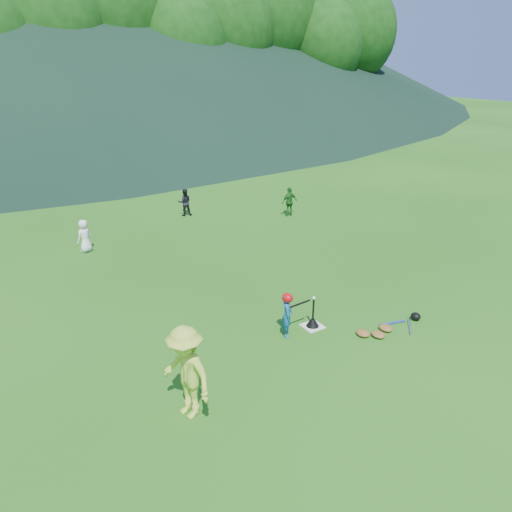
{
  "coord_description": "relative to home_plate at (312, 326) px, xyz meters",
  "views": [
    {
      "loc": [
        -6.37,
        -7.9,
        5.82
      ],
      "look_at": [
        0.0,
        2.5,
        0.9
      ],
      "focal_mm": 35.0,
      "sensor_mm": 36.0,
      "label": 1
    }
  ],
  "objects": [
    {
      "name": "equipment_pile",
      "position": [
        1.32,
        -1.02,
        0.06
      ],
      "size": [
        1.8,
        0.77,
        0.19
      ],
      "color": "olive",
      "rests_on": "ground"
    },
    {
      "name": "fielder_b",
      "position": [
        1.03,
        9.47,
        0.52
      ],
      "size": [
        0.61,
        0.53,
        1.06
      ],
      "primitive_type": "imported",
      "rotation": [
        0.0,
        0.0,
        2.87
      ],
      "color": "black",
      "rests_on": "ground"
    },
    {
      "name": "batting_tee",
      "position": [
        0.0,
        0.0,
        0.12
      ],
      "size": [
        0.3,
        0.3,
        0.68
      ],
      "color": "black",
      "rests_on": "home_plate"
    },
    {
      "name": "tree_line",
      "position": [
        0.2,
        33.83,
        8.2
      ],
      "size": [
        70.04,
        11.4,
        14.82
      ],
      "color": "#382314",
      "rests_on": "ground"
    },
    {
      "name": "adult_coach",
      "position": [
        -3.69,
        -1.28,
        0.85
      ],
      "size": [
        0.91,
        1.24,
        1.72
      ],
      "primitive_type": "imported",
      "rotation": [
        0.0,
        0.0,
        -1.3
      ],
      "color": "#B3D43E",
      "rests_on": "ground"
    },
    {
      "name": "outfield_fence",
      "position": [
        0.0,
        28.0,
        0.69
      ],
      "size": [
        70.07,
        0.08,
        1.33
      ],
      "color": "gray",
      "rests_on": "ground"
    },
    {
      "name": "home_plate",
      "position": [
        0.0,
        0.0,
        0.0
      ],
      "size": [
        0.45,
        0.45,
        0.02
      ],
      "primitive_type": "cube",
      "color": "silver",
      "rests_on": "ground"
    },
    {
      "name": "ground",
      "position": [
        0.0,
        0.0,
        -0.01
      ],
      "size": [
        120.0,
        120.0,
        0.0
      ],
      "primitive_type": "plane",
      "color": "#214F12",
      "rests_on": "ground"
    },
    {
      "name": "baseball",
      "position": [
        0.0,
        0.0,
        0.73
      ],
      "size": [
        0.08,
        0.08,
        0.08
      ],
      "primitive_type": "sphere",
      "color": "white",
      "rests_on": "batting_tee"
    },
    {
      "name": "fielder_a",
      "position": [
        -3.25,
        7.56,
        0.52
      ],
      "size": [
        0.61,
        0.54,
        1.06
      ],
      "primitive_type": "imported",
      "rotation": [
        0.0,
        0.0,
        3.64
      ],
      "color": "white",
      "rests_on": "ground"
    },
    {
      "name": "fielder_c",
      "position": [
        4.47,
        7.32,
        0.56
      ],
      "size": [
        0.66,
        0.28,
        1.13
      ],
      "primitive_type": "imported",
      "rotation": [
        0.0,
        0.0,
        3.14
      ],
      "color": "#1E651F",
      "rests_on": "ground"
    },
    {
      "name": "batter_child",
      "position": [
        -0.72,
        0.01,
        0.49
      ],
      "size": [
        0.4,
        0.44,
        1.01
      ],
      "primitive_type": "imported",
      "rotation": [
        0.0,
        0.0,
        1.02
      ],
      "color": "#155695",
      "rests_on": "ground"
    },
    {
      "name": "batter_gear",
      "position": [
        -0.7,
        0.01,
        0.9
      ],
      "size": [
        0.73,
        0.26,
        0.37
      ],
      "color": "#AD0B11",
      "rests_on": "ground"
    }
  ]
}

